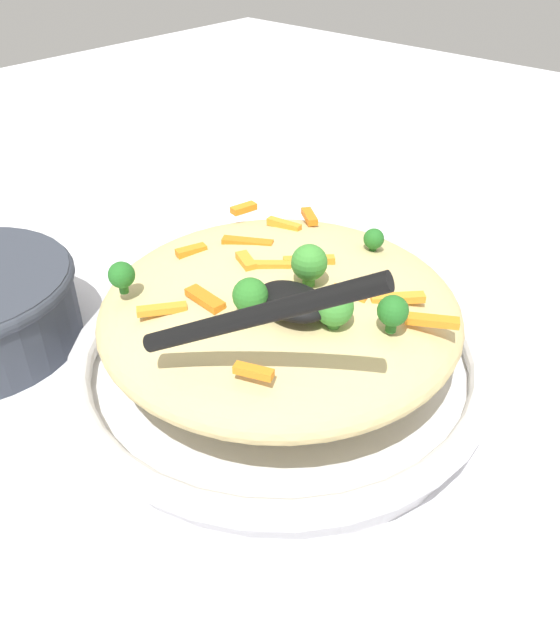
# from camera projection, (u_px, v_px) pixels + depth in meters

# --- Properties ---
(ground_plane) EXTENTS (2.40, 2.40, 0.00)m
(ground_plane) POSITION_uv_depth(u_px,v_px,m) (280.00, 386.00, 0.56)
(ground_plane) COLOR silver
(serving_bowl) EXTENTS (0.35, 0.35, 0.05)m
(serving_bowl) POSITION_uv_depth(u_px,v_px,m) (280.00, 363.00, 0.55)
(serving_bowl) COLOR silver
(serving_bowl) RESTS_ON ground_plane
(pasta_mound) EXTENTS (0.29, 0.29, 0.07)m
(pasta_mound) POSITION_uv_depth(u_px,v_px,m) (280.00, 310.00, 0.52)
(pasta_mound) COLOR #D1BA7A
(pasta_mound) RESTS_ON serving_bowl
(carrot_piece_0) EXTENTS (0.03, 0.03, 0.01)m
(carrot_piece_0) POSITION_uv_depth(u_px,v_px,m) (309.00, 260.00, 0.51)
(carrot_piece_0) COLOR orange
(carrot_piece_0) RESTS_ON pasta_mound
(carrot_piece_1) EXTENTS (0.04, 0.03, 0.01)m
(carrot_piece_1) POSITION_uv_depth(u_px,v_px,m) (248.00, 243.00, 0.54)
(carrot_piece_1) COLOR orange
(carrot_piece_1) RESTS_ON pasta_mound
(carrot_piece_2) EXTENTS (0.03, 0.02, 0.01)m
(carrot_piece_2) POSITION_uv_depth(u_px,v_px,m) (349.00, 294.00, 0.47)
(carrot_piece_2) COLOR orange
(carrot_piece_2) RESTS_ON pasta_mound
(carrot_piece_3) EXTENTS (0.03, 0.02, 0.01)m
(carrot_piece_3) POSITION_uv_depth(u_px,v_px,m) (309.00, 216.00, 0.58)
(carrot_piece_3) COLOR orange
(carrot_piece_3) RESTS_ON pasta_mound
(carrot_piece_4) EXTENTS (0.04, 0.01, 0.01)m
(carrot_piece_4) POSITION_uv_depth(u_px,v_px,m) (205.00, 299.00, 0.47)
(carrot_piece_4) COLOR orange
(carrot_piece_4) RESTS_ON pasta_mound
(carrot_piece_5) EXTENTS (0.03, 0.01, 0.01)m
(carrot_piece_5) POSITION_uv_depth(u_px,v_px,m) (284.00, 225.00, 0.57)
(carrot_piece_5) COLOR orange
(carrot_piece_5) RESTS_ON pasta_mound
(carrot_piece_6) EXTENTS (0.03, 0.03, 0.01)m
(carrot_piece_6) POSITION_uv_depth(u_px,v_px,m) (270.00, 266.00, 0.50)
(carrot_piece_6) COLOR orange
(carrot_piece_6) RESTS_ON pasta_mound
(carrot_piece_7) EXTENTS (0.03, 0.02, 0.01)m
(carrot_piece_7) POSITION_uv_depth(u_px,v_px,m) (253.00, 371.00, 0.40)
(carrot_piece_7) COLOR orange
(carrot_piece_7) RESTS_ON pasta_mound
(carrot_piece_8) EXTENTS (0.03, 0.03, 0.01)m
(carrot_piece_8) POSITION_uv_depth(u_px,v_px,m) (162.00, 309.00, 0.46)
(carrot_piece_8) COLOR orange
(carrot_piece_8) RESTS_ON pasta_mound
(carrot_piece_9) EXTENTS (0.02, 0.03, 0.01)m
(carrot_piece_9) POSITION_uv_depth(u_px,v_px,m) (191.00, 251.00, 0.53)
(carrot_piece_9) COLOR orange
(carrot_piece_9) RESTS_ON pasta_mound
(carrot_piece_10) EXTENTS (0.01, 0.03, 0.01)m
(carrot_piece_10) POSITION_uv_depth(u_px,v_px,m) (244.00, 208.00, 0.60)
(carrot_piece_10) COLOR orange
(carrot_piece_10) RESTS_ON pasta_mound
(carrot_piece_11) EXTENTS (0.03, 0.04, 0.01)m
(carrot_piece_11) POSITION_uv_depth(u_px,v_px,m) (398.00, 298.00, 0.47)
(carrot_piece_11) COLOR orange
(carrot_piece_11) RESTS_ON pasta_mound
(carrot_piece_12) EXTENTS (0.03, 0.02, 0.01)m
(carrot_piece_12) POSITION_uv_depth(u_px,v_px,m) (246.00, 262.00, 0.50)
(carrot_piece_12) COLOR orange
(carrot_piece_12) RESTS_ON pasta_mound
(carrot_piece_13) EXTENTS (0.04, 0.03, 0.01)m
(carrot_piece_13) POSITION_uv_depth(u_px,v_px,m) (432.00, 321.00, 0.45)
(carrot_piece_13) COLOR orange
(carrot_piece_13) RESTS_ON pasta_mound
(broccoli_floret_0) EXTENTS (0.02, 0.02, 0.02)m
(broccoli_floret_0) POSITION_uv_depth(u_px,v_px,m) (374.00, 239.00, 0.53)
(broccoli_floret_0) COLOR #205B1C
(broccoli_floret_0) RESTS_ON pasta_mound
(broccoli_floret_1) EXTENTS (0.02, 0.02, 0.03)m
(broccoli_floret_1) POSITION_uv_depth(u_px,v_px,m) (393.00, 312.00, 0.43)
(broccoli_floret_1) COLOR #205B1C
(broccoli_floret_1) RESTS_ON pasta_mound
(broccoli_floret_2) EXTENTS (0.03, 0.03, 0.03)m
(broccoli_floret_2) POSITION_uv_depth(u_px,v_px,m) (334.00, 307.00, 0.44)
(broccoli_floret_2) COLOR #377928
(broccoli_floret_2) RESTS_ON pasta_mound
(broccoli_floret_3) EXTENTS (0.03, 0.03, 0.03)m
(broccoli_floret_3) POSITION_uv_depth(u_px,v_px,m) (250.00, 296.00, 0.44)
(broccoli_floret_3) COLOR #296820
(broccoli_floret_3) RESTS_ON pasta_mound
(broccoli_floret_4) EXTENTS (0.03, 0.03, 0.03)m
(broccoli_floret_4) POSITION_uv_depth(u_px,v_px,m) (312.00, 262.00, 0.47)
(broccoli_floret_4) COLOR #377928
(broccoli_floret_4) RESTS_ON pasta_mound
(broccoli_floret_5) EXTENTS (0.02, 0.02, 0.03)m
(broccoli_floret_5) POSITION_uv_depth(u_px,v_px,m) (122.00, 276.00, 0.48)
(broccoli_floret_5) COLOR #205B1C
(broccoli_floret_5) RESTS_ON pasta_mound
(serving_spoon) EXTENTS (0.14, 0.12, 0.09)m
(serving_spoon) POSITION_uv_depth(u_px,v_px,m) (281.00, 306.00, 0.42)
(serving_spoon) COLOR black
(serving_spoon) RESTS_ON pasta_mound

